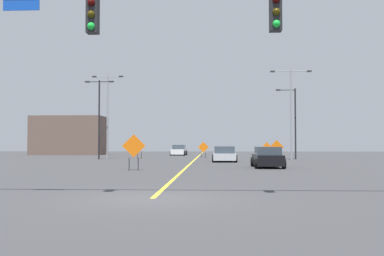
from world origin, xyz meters
TOP-DOWN VIEW (x-y plane):
  - ground at (0.00, 0.00)m, footprint 152.28×152.28m
  - road_centre_stripe at (0.00, 42.30)m, footprint 0.16×84.60m
  - traffic_signal_assembly at (3.18, -0.01)m, footprint 16.18×0.44m
  - street_lamp_far_right at (9.46, 30.47)m, footprint 4.00×0.24m
  - street_lamp_far_left at (-9.76, 31.24)m, footprint 2.94×0.24m
  - street_lamp_mid_left at (-9.35, 33.10)m, footprint 3.30×0.24m
  - street_lamp_mid_right at (10.04, 32.28)m, footprint 2.02×0.24m
  - construction_sign_right_shoulder at (6.68, 21.21)m, footprint 1.06×0.30m
  - construction_sign_median_far at (-5.99, 33.52)m, footprint 1.08×0.06m
  - construction_sign_left_lane at (6.64, 26.94)m, footprint 1.14×0.24m
  - construction_sign_right_lane at (0.75, 36.35)m, footprint 1.20×0.06m
  - construction_sign_median_near at (-2.93, 13.15)m, footprint 1.35×0.34m
  - car_white_near at (-2.82, 46.96)m, footprint 2.11×4.16m
  - car_silver_mid at (2.80, 25.90)m, footprint 2.17×4.24m
  - car_black_passing at (5.38, 16.55)m, footprint 1.94×3.94m
  - roadside_building_west at (-18.69, 49.01)m, footprint 9.98×5.29m

SIDE VIEW (x-z plane):
  - ground at x=0.00m, z-range 0.00..0.00m
  - road_centre_stripe at x=0.00m, z-range 0.00..0.01m
  - car_silver_mid at x=2.80m, z-range -0.05..1.29m
  - car_black_passing at x=5.38m, z-range -0.03..1.35m
  - car_white_near at x=-2.82m, z-range -0.04..1.38m
  - construction_sign_left_lane at x=6.64m, z-range 0.21..1.93m
  - construction_sign_right_lane at x=0.75m, z-range 0.21..2.01m
  - construction_sign_right_shoulder at x=6.68m, z-range 0.26..2.13m
  - construction_sign_median_far at x=-5.99m, z-range 0.27..2.17m
  - construction_sign_median_near at x=-2.93m, z-range 0.29..2.43m
  - roadside_building_west at x=-18.69m, z-range 0.00..5.48m
  - street_lamp_mid_right at x=10.04m, z-range 0.42..7.65m
  - street_lamp_far_left at x=-9.76m, z-range 0.70..8.75m
  - traffic_signal_assembly at x=3.18m, z-range 1.76..8.17m
  - street_lamp_mid_left at x=-9.35m, z-range 0.75..9.61m
  - street_lamp_far_right at x=9.46m, z-range 0.80..9.64m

